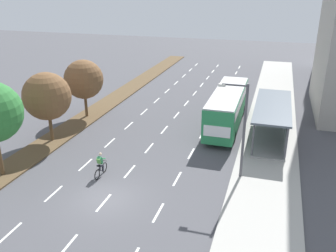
% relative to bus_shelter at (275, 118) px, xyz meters
% --- Properties ---
extents(ground_plane, '(140.00, 140.00, 0.00)m').
position_rel_bus_shelter_xyz_m(ground_plane, '(-9.53, -12.70, -1.87)').
color(ground_plane, '#4C4C51').
extents(median_strip, '(2.60, 52.00, 0.12)m').
position_rel_bus_shelter_xyz_m(median_strip, '(-17.83, 7.30, -1.81)').
color(median_strip, brown).
rests_on(median_strip, ground).
extents(sidewalk_right, '(4.50, 52.00, 0.15)m').
position_rel_bus_shelter_xyz_m(sidewalk_right, '(-0.28, 7.30, -1.79)').
color(sidewalk_right, '#ADAAA3').
rests_on(sidewalk_right, ground).
extents(lane_divider_left, '(0.14, 46.90, 0.01)m').
position_rel_bus_shelter_xyz_m(lane_divider_left, '(-13.03, 5.25, -1.86)').
color(lane_divider_left, white).
rests_on(lane_divider_left, ground).
extents(lane_divider_center, '(0.14, 46.90, 0.01)m').
position_rel_bus_shelter_xyz_m(lane_divider_center, '(-9.53, 5.25, -1.86)').
color(lane_divider_center, white).
rests_on(lane_divider_center, ground).
extents(lane_divider_right, '(0.14, 46.90, 0.01)m').
position_rel_bus_shelter_xyz_m(lane_divider_right, '(-6.03, 5.25, -1.86)').
color(lane_divider_right, white).
rests_on(lane_divider_right, ground).
extents(bus_shelter, '(2.90, 9.59, 2.86)m').
position_rel_bus_shelter_xyz_m(bus_shelter, '(0.00, 0.00, 0.00)').
color(bus_shelter, gray).
rests_on(bus_shelter, sidewalk_right).
extents(bus, '(2.54, 11.29, 3.37)m').
position_rel_bus_shelter_xyz_m(bus, '(-4.28, 1.73, 0.20)').
color(bus, '#28844C').
rests_on(bus, ground).
extents(cyclist, '(0.46, 1.82, 1.71)m').
position_rel_bus_shelter_xyz_m(cyclist, '(-11.19, -10.17, -1.08)').
color(cyclist, black).
rests_on(cyclist, ground).
extents(median_tree_second, '(3.89, 3.89, 5.77)m').
position_rel_bus_shelter_xyz_m(median_tree_second, '(-17.82, -6.03, 2.07)').
color(median_tree_second, brown).
rests_on(median_tree_second, median_strip).
extents(median_tree_third, '(3.76, 3.76, 5.61)m').
position_rel_bus_shelter_xyz_m(median_tree_third, '(-17.93, 0.08, 1.97)').
color(median_tree_third, brown).
rests_on(median_tree_third, median_strip).
extents(streetlight, '(1.91, 0.24, 6.50)m').
position_rel_bus_shelter_xyz_m(streetlight, '(-2.11, -7.72, 2.02)').
color(streetlight, '#4C4C51').
rests_on(streetlight, sidewalk_right).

